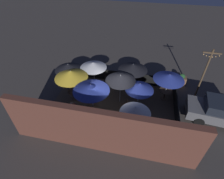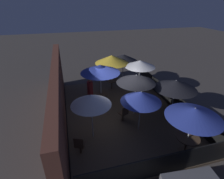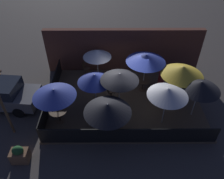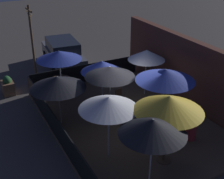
% 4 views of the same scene
% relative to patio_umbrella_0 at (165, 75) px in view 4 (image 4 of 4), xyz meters
% --- Properties ---
extents(ground_plane, '(60.00, 60.00, 0.00)m').
position_rel_patio_umbrella_0_xyz_m(ground_plane, '(-1.13, -0.95, -2.39)').
color(ground_plane, '#423D3A').
extents(patio_deck, '(8.61, 6.13, 0.12)m').
position_rel_patio_umbrella_0_xyz_m(patio_deck, '(-1.13, -0.95, -2.33)').
color(patio_deck, brown).
rests_on(patio_deck, ground_plane).
extents(building_wall, '(10.21, 0.36, 3.04)m').
position_rel_patio_umbrella_0_xyz_m(building_wall, '(-1.13, 2.34, -0.87)').
color(building_wall, brown).
rests_on(building_wall, ground_plane).
extents(fence_front, '(8.41, 0.05, 0.95)m').
position_rel_patio_umbrella_0_xyz_m(fence_front, '(-1.13, -3.97, -1.79)').
color(fence_front, black).
rests_on(fence_front, patio_deck).
extents(fence_side_left, '(0.05, 5.93, 0.95)m').
position_rel_patio_umbrella_0_xyz_m(fence_side_left, '(-5.39, -0.95, -1.79)').
color(fence_side_left, black).
rests_on(fence_side_left, patio_deck).
extents(patio_umbrella_0, '(2.25, 2.25, 2.49)m').
position_rel_patio_umbrella_0_xyz_m(patio_umbrella_0, '(0.00, 0.00, 0.00)').
color(patio_umbrella_0, '#B2B2B7').
rests_on(patio_umbrella_0, patio_deck).
extents(patio_umbrella_1, '(2.24, 2.24, 2.47)m').
position_rel_patio_umbrella_0_xyz_m(patio_umbrella_1, '(1.77, -1.15, -0.06)').
color(patio_umbrella_1, '#B2B2B7').
rests_on(patio_umbrella_1, patio_deck).
extents(patio_umbrella_2, '(2.11, 2.11, 2.17)m').
position_rel_patio_umbrella_0_xyz_m(patio_umbrella_2, '(-4.68, -2.57, -0.31)').
color(patio_umbrella_2, '#B2B2B7').
rests_on(patio_umbrella_2, patio_deck).
extents(patio_umbrella_3, '(1.73, 1.73, 2.23)m').
position_rel_patio_umbrella_0_xyz_m(patio_umbrella_3, '(-2.79, 0.99, -0.28)').
color(patio_umbrella_3, '#B2B2B7').
rests_on(patio_umbrella_3, patio_deck).
extents(patio_umbrella_4, '(2.01, 2.01, 2.34)m').
position_rel_patio_umbrella_0_xyz_m(patio_umbrella_4, '(-1.52, -1.54, -0.14)').
color(patio_umbrella_4, '#B2B2B7').
rests_on(patio_umbrella_4, patio_deck).
extents(patio_umbrella_5, '(2.00, 2.00, 2.28)m').
position_rel_patio_umbrella_0_xyz_m(patio_umbrella_5, '(2.42, -2.17, -0.22)').
color(patio_umbrella_5, '#B2B2B7').
rests_on(patio_umbrella_5, patio_deck).
extents(patio_umbrella_6, '(1.86, 1.86, 2.08)m').
position_rel_patio_umbrella_0_xyz_m(patio_umbrella_6, '(-2.82, -1.26, -0.44)').
color(patio_umbrella_6, '#B2B2B7').
rests_on(patio_umbrella_6, patio_deck).
extents(patio_umbrella_7, '(1.95, 1.95, 2.31)m').
position_rel_patio_umbrella_0_xyz_m(patio_umbrella_7, '(0.70, -2.72, -0.17)').
color(patio_umbrella_7, '#B2B2B7').
rests_on(patio_umbrella_7, patio_deck).
extents(patio_umbrella_8, '(2.20, 2.20, 2.07)m').
position_rel_patio_umbrella_0_xyz_m(patio_umbrella_8, '(-2.12, -3.49, -0.43)').
color(patio_umbrella_8, '#B2B2B7').
rests_on(patio_umbrella_8, patio_deck).
extents(dining_table_0, '(0.83, 0.83, 0.71)m').
position_rel_patio_umbrella_0_xyz_m(dining_table_0, '(0.00, 0.00, -1.70)').
color(dining_table_0, '#4C3828').
rests_on(dining_table_0, patio_deck).
extents(dining_table_1, '(0.91, 0.91, 0.73)m').
position_rel_patio_umbrella_0_xyz_m(dining_table_1, '(1.77, -1.15, -1.69)').
color(dining_table_1, '#4C3828').
rests_on(dining_table_1, patio_deck).
extents(dining_table_2, '(0.94, 0.94, 0.77)m').
position_rel_patio_umbrella_0_xyz_m(dining_table_2, '(-4.68, -2.57, -1.65)').
color(dining_table_2, '#4C3828').
rests_on(dining_table_2, patio_deck).
extents(patio_chair_0, '(0.51, 0.51, 0.93)m').
position_rel_patio_umbrella_0_xyz_m(patio_chair_0, '(-2.04, -0.76, -1.76)').
color(patio_chair_0, '#4C3828').
rests_on(patio_chair_0, patio_deck).
extents(patio_chair_1, '(0.53, 0.53, 0.93)m').
position_rel_patio_umbrella_0_xyz_m(patio_chair_1, '(-3.67, 1.66, -1.76)').
color(patio_chair_1, '#4C3828').
rests_on(patio_chair_1, patio_deck).
extents(patron_0, '(0.54, 0.54, 1.24)m').
position_rel_patio_umbrella_0_xyz_m(patron_0, '(1.19, 0.48, -1.71)').
color(patron_0, maroon).
rests_on(patron_0, patio_deck).
extents(planter_box, '(0.77, 0.54, 0.95)m').
position_rel_patio_umbrella_0_xyz_m(planter_box, '(-6.04, -4.85, -1.96)').
color(planter_box, brown).
rests_on(planter_box, ground_plane).
extents(light_post, '(1.10, 0.12, 4.04)m').
position_rel_patio_umbrella_0_xyz_m(light_post, '(-6.94, -3.22, -0.13)').
color(light_post, brown).
rests_on(light_post, ground_plane).
extents(parked_car_0, '(4.57, 2.11, 1.62)m').
position_rel_patio_umbrella_0_xyz_m(parked_car_0, '(-8.24, -1.23, -1.54)').
color(parked_car_0, '#5B5B60').
rests_on(parked_car_0, ground_plane).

